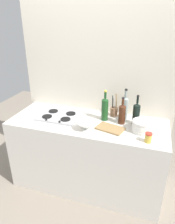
# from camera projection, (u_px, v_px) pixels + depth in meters

# --- Properties ---
(ground_plane) EXTENTS (6.00, 6.00, 0.00)m
(ground_plane) POSITION_uv_depth(u_px,v_px,m) (88.00, 182.00, 2.74)
(ground_plane) COLOR gray
(ground_plane) RESTS_ON ground
(counter_block) EXTENTS (1.80, 0.70, 0.90)m
(counter_block) POSITION_uv_depth(u_px,v_px,m) (88.00, 154.00, 2.55)
(counter_block) COLOR silver
(counter_block) RESTS_ON ground
(backsplash_panel) EXTENTS (1.90, 0.06, 2.44)m
(backsplash_panel) POSITION_uv_depth(u_px,v_px,m) (97.00, 86.00, 2.57)
(backsplash_panel) COLOR beige
(backsplash_panel) RESTS_ON ground
(stovetop_hob) EXTENTS (0.47, 0.36, 0.04)m
(stovetop_hob) POSITION_uv_depth(u_px,v_px,m) (59.00, 116.00, 2.47)
(stovetop_hob) COLOR #B2B2B7
(stovetop_hob) RESTS_ON counter_block
(plate_stack) EXTENTS (0.21, 0.22, 0.12)m
(plate_stack) POSITION_uv_depth(u_px,v_px,m) (142.00, 126.00, 2.14)
(plate_stack) COLOR white
(plate_stack) RESTS_ON counter_block
(wine_bottle_leftmost) EXTENTS (0.08, 0.08, 0.31)m
(wine_bottle_leftmost) POSITION_uv_depth(u_px,v_px,m) (122.00, 113.00, 2.28)
(wine_bottle_leftmost) COLOR #472314
(wine_bottle_leftmost) RESTS_ON counter_block
(wine_bottle_mid_left) EXTENTS (0.08, 0.08, 0.36)m
(wine_bottle_mid_left) POSITION_uv_depth(u_px,v_px,m) (105.00, 108.00, 2.35)
(wine_bottle_mid_left) COLOR #19471E
(wine_bottle_mid_left) RESTS_ON counter_block
(wine_bottle_mid_right) EXTENTS (0.08, 0.08, 0.36)m
(wine_bottle_mid_right) POSITION_uv_depth(u_px,v_px,m) (125.00, 107.00, 2.39)
(wine_bottle_mid_right) COLOR gray
(wine_bottle_mid_right) RESTS_ON counter_block
(wine_bottle_rightmost) EXTENTS (0.08, 0.08, 0.34)m
(wine_bottle_rightmost) POSITION_uv_depth(u_px,v_px,m) (136.00, 113.00, 2.26)
(wine_bottle_rightmost) COLOR black
(wine_bottle_rightmost) RESTS_ON counter_block
(mixing_bowl) EXTENTS (0.19, 0.19, 0.09)m
(mixing_bowl) POSITION_uv_depth(u_px,v_px,m) (86.00, 126.00, 2.17)
(mixing_bowl) COLOR white
(mixing_bowl) RESTS_ON counter_block
(utensil_crock) EXTENTS (0.09, 0.09, 0.27)m
(utensil_crock) POSITION_uv_depth(u_px,v_px,m) (114.00, 111.00, 2.49)
(utensil_crock) COLOR #996B4C
(utensil_crock) RESTS_ON counter_block
(condiment_jar_front) EXTENTS (0.07, 0.07, 0.10)m
(condiment_jar_front) POSITION_uv_depth(u_px,v_px,m) (148.00, 138.00, 1.96)
(condiment_jar_front) COLOR gold
(condiment_jar_front) RESTS_ON counter_block
(cutting_board) EXTENTS (0.32, 0.24, 0.02)m
(cutting_board) POSITION_uv_depth(u_px,v_px,m) (110.00, 128.00, 2.20)
(cutting_board) COLOR #9E7A4C
(cutting_board) RESTS_ON counter_block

